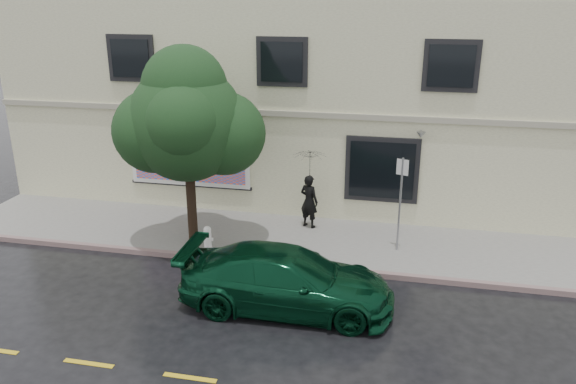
% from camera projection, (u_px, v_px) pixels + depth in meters
% --- Properties ---
extents(ground, '(90.00, 90.00, 0.00)m').
position_uv_depth(ground, '(241.00, 291.00, 14.29)').
color(ground, black).
rests_on(ground, ground).
extents(sidewalk, '(20.00, 3.50, 0.15)m').
position_uv_depth(sidewalk, '(271.00, 238.00, 17.26)').
color(sidewalk, gray).
rests_on(sidewalk, ground).
extents(curb, '(20.00, 0.18, 0.16)m').
position_uv_depth(curb, '(256.00, 263.00, 15.65)').
color(curb, slate).
rests_on(curb, ground).
extents(road_marking, '(19.00, 0.12, 0.01)m').
position_uv_depth(road_marking, '(190.00, 378.00, 11.06)').
color(road_marking, gold).
rests_on(road_marking, ground).
extents(building, '(20.00, 8.12, 7.00)m').
position_uv_depth(building, '(305.00, 95.00, 21.43)').
color(building, '#EDEBBF').
rests_on(building, ground).
extents(billboard, '(4.30, 0.16, 2.20)m').
position_uv_depth(billboard, '(189.00, 155.00, 18.77)').
color(billboard, white).
rests_on(billboard, ground).
extents(car, '(5.11, 2.31, 1.48)m').
position_uv_depth(car, '(287.00, 280.00, 13.33)').
color(car, '#08331E').
rests_on(car, ground).
extents(pedestrian, '(0.74, 0.63, 1.72)m').
position_uv_depth(pedestrian, '(309.00, 201.00, 17.62)').
color(pedestrian, black).
rests_on(pedestrian, sidewalk).
extents(umbrella, '(1.32, 1.32, 0.81)m').
position_uv_depth(umbrella, '(310.00, 163.00, 17.20)').
color(umbrella, black).
rests_on(umbrella, pedestrian).
extents(street_tree, '(3.25, 3.25, 5.26)m').
position_uv_depth(street_tree, '(187.00, 124.00, 15.47)').
color(street_tree, black).
rests_on(street_tree, sidewalk).
extents(fire_hydrant, '(0.32, 0.30, 0.77)m').
position_uv_depth(fire_hydrant, '(208.00, 239.00, 16.07)').
color(fire_hydrant, white).
rests_on(fire_hydrant, sidewalk).
extents(sign_pole, '(0.33, 0.13, 2.77)m').
position_uv_depth(sign_pole, '(400.00, 196.00, 15.72)').
color(sign_pole, gray).
rests_on(sign_pole, sidewalk).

